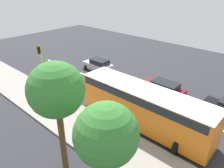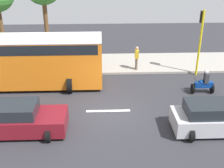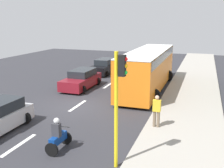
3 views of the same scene
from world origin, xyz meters
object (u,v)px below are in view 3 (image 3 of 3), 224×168
Objects in this scene: city_bus at (148,67)px; motorcycle at (58,137)px; car_black at (104,67)px; car_maroon at (81,80)px; traffic_light_corner at (119,95)px; pedestrian_near_signal at (157,110)px.

city_bus is 11.80m from motorcycle.
city_bus is at bearing 82.62° from motorcycle.
motorcycle is (4.16, -16.48, -0.07)m from car_black.
car_maroon is 5.58m from city_bus.
car_black is at bearing 104.16° from motorcycle.
city_bus reaches higher than car_maroon.
motorcycle is at bearing -75.84° from car_black.
traffic_light_corner is at bearing -83.52° from city_bus.
car_black is 2.80× the size of motorcycle.
car_maroon is 0.41× the size of city_bus.
city_bus is at bearing -40.51° from car_black.
city_bus is 8.28m from pedestrian_near_signal.
traffic_light_corner is (1.37, -12.08, 1.08)m from city_bus.
city_bus is at bearing 104.84° from pedestrian_near_signal.
pedestrian_near_signal reaches higher than car_black.
car_maroon is 9.89m from pedestrian_near_signal.
city_bus reaches higher than car_black.
pedestrian_near_signal is 4.58m from traffic_light_corner.
traffic_light_corner reaches higher than motorcycle.
car_maroon is 1.00× the size of traffic_light_corner.
pedestrian_near_signal is (7.39, -6.56, 0.35)m from car_maroon.
city_bus reaches higher than pedestrian_near_signal.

